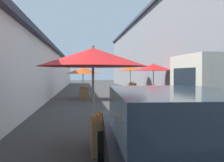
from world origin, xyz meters
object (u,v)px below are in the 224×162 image
object	(u,v)px
fruit_stall_near_right	(153,72)
vendor_by_crates	(194,91)
fruit_stall_far_right	(131,73)
hatchback_car	(173,146)
fruit_stall_mid_lane	(95,68)
delivery_truck	(203,97)
fruit_stall_near_left	(83,75)

from	to	relation	value
fruit_stall_near_right	vendor_by_crates	bearing A→B (deg)	-178.56
fruit_stall_far_right	hatchback_car	world-z (taller)	fruit_stall_far_right
fruit_stall_mid_lane	hatchback_car	xyz separation A→B (m)	(-2.34, -0.88, -1.03)
hatchback_car	vendor_by_crates	world-z (taller)	vendor_by_crates
fruit_stall_far_right	delivery_truck	bearing A→B (deg)	176.10
fruit_stall_near_right	fruit_stall_far_right	bearing A→B (deg)	4.37
fruit_stall_near_left	fruit_stall_far_right	world-z (taller)	fruit_stall_far_right
delivery_truck	vendor_by_crates	bearing A→B (deg)	-22.79
fruit_stall_near_left	fruit_stall_near_right	distance (m)	4.49
vendor_by_crates	fruit_stall_far_right	bearing A→B (deg)	2.87
delivery_truck	fruit_stall_near_left	bearing A→B (deg)	17.07
fruit_stall_near_left	hatchback_car	bearing A→B (deg)	-175.19
fruit_stall_far_right	hatchback_car	size ratio (longest dim) A/B	0.57
hatchback_car	delivery_truck	world-z (taller)	delivery_truck
fruit_stall_mid_lane	vendor_by_crates	bearing A→B (deg)	-46.46
delivery_truck	vendor_by_crates	xyz separation A→B (m)	(3.51, -1.48, -0.09)
vendor_by_crates	hatchback_car	bearing A→B (deg)	151.94
fruit_stall_far_right	fruit_stall_near_right	world-z (taller)	fruit_stall_near_right
fruit_stall_mid_lane	delivery_truck	size ratio (longest dim) A/B	0.48
fruit_stall_near_left	fruit_stall_near_right	bearing A→B (deg)	-102.74
fruit_stall_far_right	fruit_stall_near_left	bearing A→B (deg)	135.69
delivery_truck	vendor_by_crates	distance (m)	3.81
fruit_stall_mid_lane	fruit_stall_near_left	size ratio (longest dim) A/B	1.07
hatchback_car	fruit_stall_mid_lane	bearing A→B (deg)	20.54
fruit_stall_mid_lane	delivery_truck	distance (m)	2.98
fruit_stall_far_right	vendor_by_crates	size ratio (longest dim) A/B	1.40
delivery_truck	fruit_stall_far_right	bearing A→B (deg)	-3.90
fruit_stall_near_left	fruit_stall_far_right	xyz separation A→B (m)	(4.08, -3.99, 0.07)
fruit_stall_near_right	fruit_stall_near_left	bearing A→B (deg)	77.26
fruit_stall_mid_lane	fruit_stall_far_right	size ratio (longest dim) A/B	1.05
fruit_stall_near_left	delivery_truck	bearing A→B (deg)	-162.93
fruit_stall_mid_lane	fruit_stall_near_right	distance (m)	10.36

